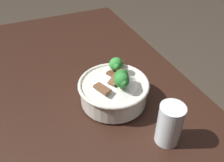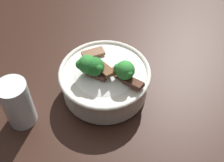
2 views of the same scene
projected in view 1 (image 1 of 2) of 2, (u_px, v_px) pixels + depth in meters
name	position (u px, v px, depth m)	size (l,w,h in m)	color
dining_table	(82.00, 120.00, 0.89)	(1.37, 0.80, 0.75)	black
rice_bowl	(114.00, 89.00, 0.75)	(0.22, 0.22, 0.14)	silver
drinking_glass	(169.00, 126.00, 0.63)	(0.07, 0.07, 0.13)	white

